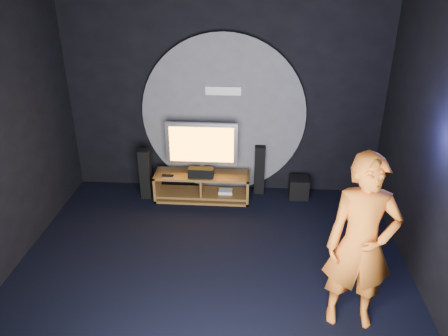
# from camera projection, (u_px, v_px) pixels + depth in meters

# --- Properties ---
(floor) EXTENTS (5.00, 5.00, 0.00)m
(floor) POSITION_uv_depth(u_px,v_px,m) (209.00, 283.00, 5.31)
(floor) COLOR black
(floor) RESTS_ON ground
(back_wall) EXTENTS (5.00, 0.04, 3.50)m
(back_wall) POSITION_uv_depth(u_px,v_px,m) (224.00, 87.00, 6.79)
(back_wall) COLOR black
(back_wall) RESTS_ON ground
(wall_disc_panel) EXTENTS (2.60, 0.11, 2.60)m
(wall_disc_panel) POSITION_uv_depth(u_px,v_px,m) (223.00, 116.00, 6.94)
(wall_disc_panel) COLOR #515156
(wall_disc_panel) RESTS_ON ground
(media_console) EXTENTS (1.52, 0.45, 0.45)m
(media_console) POSITION_uv_depth(u_px,v_px,m) (203.00, 188.00, 7.09)
(media_console) COLOR brown
(media_console) RESTS_ON ground
(tv) EXTENTS (1.13, 0.22, 0.84)m
(tv) POSITION_uv_depth(u_px,v_px,m) (202.00, 146.00, 6.84)
(tv) COLOR silver
(tv) RESTS_ON media_console
(center_speaker) EXTENTS (0.40, 0.15, 0.15)m
(center_speaker) POSITION_uv_depth(u_px,v_px,m) (201.00, 173.00, 6.85)
(center_speaker) COLOR black
(center_speaker) RESTS_ON media_console
(remote) EXTENTS (0.18, 0.05, 0.02)m
(remote) POSITION_uv_depth(u_px,v_px,m) (168.00, 176.00, 6.90)
(remote) COLOR black
(remote) RESTS_ON media_console
(tower_speaker_left) EXTENTS (0.17, 0.19, 0.83)m
(tower_speaker_left) POSITION_uv_depth(u_px,v_px,m) (146.00, 174.00, 7.05)
(tower_speaker_left) COLOR black
(tower_speaker_left) RESTS_ON ground
(tower_speaker_right) EXTENTS (0.17, 0.19, 0.83)m
(tower_speaker_right) POSITION_uv_depth(u_px,v_px,m) (259.00, 169.00, 7.20)
(tower_speaker_right) COLOR black
(tower_speaker_right) RESTS_ON ground
(subwoofer) EXTENTS (0.31, 0.31, 0.34)m
(subwoofer) POSITION_uv_depth(u_px,v_px,m) (299.00, 187.00, 7.15)
(subwoofer) COLOR black
(subwoofer) RESTS_ON ground
(player) EXTENTS (0.73, 0.49, 1.96)m
(player) POSITION_uv_depth(u_px,v_px,m) (361.00, 245.00, 4.36)
(player) COLOR orange
(player) RESTS_ON ground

